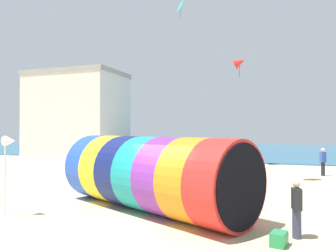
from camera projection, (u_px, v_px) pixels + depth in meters
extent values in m
plane|color=#CCBA8C|center=(162.00, 220.00, 10.83)|extent=(120.00, 120.00, 0.00)
cube|color=#236084|center=(257.00, 150.00, 48.17)|extent=(120.00, 40.00, 0.10)
cylinder|color=blue|center=(99.00, 166.00, 14.62)|extent=(2.23, 2.96, 2.74)
cylinder|color=yellow|center=(114.00, 168.00, 13.80)|extent=(2.23, 2.96, 2.74)
cylinder|color=navy|center=(131.00, 171.00, 12.99)|extent=(2.23, 2.96, 2.74)
cylinder|color=teal|center=(150.00, 173.00, 12.17)|extent=(2.23, 2.96, 2.74)
cylinder|color=purple|center=(172.00, 176.00, 11.35)|extent=(2.23, 2.96, 2.74)
cylinder|color=orange|center=(197.00, 180.00, 10.53)|extent=(2.23, 2.96, 2.74)
cylinder|color=red|center=(226.00, 184.00, 9.72)|extent=(2.23, 2.96, 2.74)
cylinder|color=black|center=(243.00, 187.00, 9.29)|extent=(1.16, 2.29, 2.52)
cylinder|color=#383D56|center=(297.00, 224.00, 9.01)|extent=(0.24, 0.24, 0.79)
cube|color=#232328|center=(297.00, 199.00, 9.02)|extent=(0.29, 0.40, 0.59)
sphere|color=beige|center=(297.00, 184.00, 9.02)|extent=(0.21, 0.21, 0.21)
cube|color=#2DB2C6|center=(180.00, 6.00, 29.65)|extent=(0.82, 0.82, 0.90)
cylinder|color=#1B6B77|center=(180.00, 13.00, 29.64)|extent=(0.03, 0.03, 0.99)
cone|color=red|center=(240.00, 62.00, 27.21)|extent=(1.18, 0.90, 1.17)
cylinder|color=maroon|center=(240.00, 71.00, 27.21)|extent=(0.03, 0.03, 0.97)
cylinder|color=#726651|center=(154.00, 166.00, 22.76)|extent=(0.24, 0.24, 0.89)
cube|color=red|center=(154.00, 155.00, 22.77)|extent=(0.40, 0.42, 0.67)
sphere|color=beige|center=(154.00, 149.00, 22.77)|extent=(0.24, 0.24, 0.24)
cylinder|color=black|center=(323.00, 169.00, 21.31)|extent=(0.24, 0.24, 0.88)
cube|color=#2D4CA5|center=(323.00, 157.00, 21.32)|extent=(0.42, 0.40, 0.66)
sphere|color=beige|center=(323.00, 150.00, 21.32)|extent=(0.24, 0.24, 0.24)
cube|color=silver|center=(77.00, 117.00, 37.21)|extent=(10.08, 6.78, 9.02)
cube|color=gray|center=(77.00, 75.00, 37.27)|extent=(10.28, 6.92, 0.50)
cylinder|color=silver|center=(5.00, 176.00, 11.32)|extent=(0.05, 0.05, 2.79)
cone|color=white|center=(10.00, 141.00, 11.26)|extent=(0.45, 0.36, 0.36)
cube|color=#268C4C|center=(279.00, 239.00, 8.41)|extent=(0.47, 0.59, 0.36)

